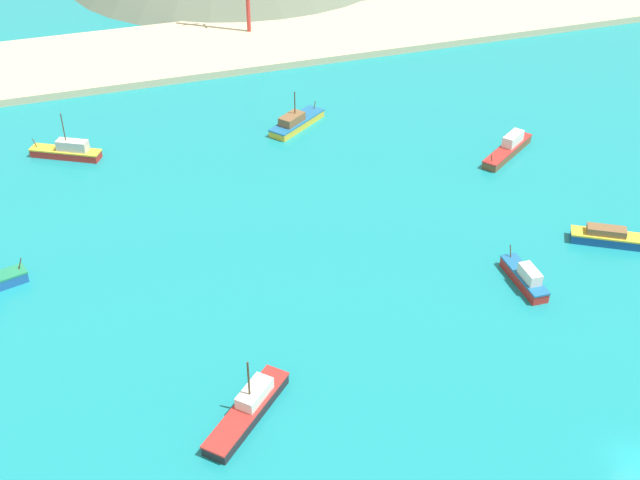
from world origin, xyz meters
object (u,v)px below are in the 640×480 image
object	(u,v)px
fishing_boat_6	(614,238)
fishing_boat_9	(249,408)
fishing_boat_11	(296,122)
fishing_boat_3	(509,148)
fishing_boat_7	(525,278)
fishing_boat_8	(68,151)

from	to	relation	value
fishing_boat_6	fishing_boat_9	distance (m)	47.73
fishing_boat_6	fishing_boat_11	world-z (taller)	fishing_boat_11
fishing_boat_3	fishing_boat_11	world-z (taller)	fishing_boat_11
fishing_boat_3	fishing_boat_7	distance (m)	29.37
fishing_boat_8	fishing_boat_9	world-z (taller)	fishing_boat_8
fishing_boat_6	fishing_boat_11	xyz separation A→B (m)	(-25.38, 40.00, 0.04)
fishing_boat_9	fishing_boat_11	distance (m)	56.04
fishing_boat_3	fishing_boat_9	bearing A→B (deg)	-142.60
fishing_boat_7	fishing_boat_3	bearing A→B (deg)	63.51
fishing_boat_9	fishing_boat_8	bearing A→B (deg)	101.62
fishing_boat_6	fishing_boat_11	size ratio (longest dim) A/B	1.00
fishing_boat_6	fishing_boat_9	world-z (taller)	fishing_boat_9
fishing_boat_6	fishing_boat_9	size ratio (longest dim) A/B	1.02
fishing_boat_3	fishing_boat_9	xyz separation A→B (m)	(-45.67, -34.92, -0.07)
fishing_boat_8	fishing_boat_9	xyz separation A→B (m)	(10.99, -53.43, -0.13)
fishing_boat_7	fishing_boat_9	xyz separation A→B (m)	(-32.58, -8.63, -0.09)
fishing_boat_6	fishing_boat_8	world-z (taller)	fishing_boat_8
fishing_boat_6	fishing_boat_7	xyz separation A→B (m)	(-13.61, -3.40, 0.13)
fishing_boat_7	fishing_boat_8	size ratio (longest dim) A/B	0.81
fishing_boat_11	fishing_boat_7	bearing A→B (deg)	-74.83
fishing_boat_7	fishing_boat_11	world-z (taller)	fishing_boat_11
fishing_boat_7	fishing_boat_9	bearing A→B (deg)	-165.16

